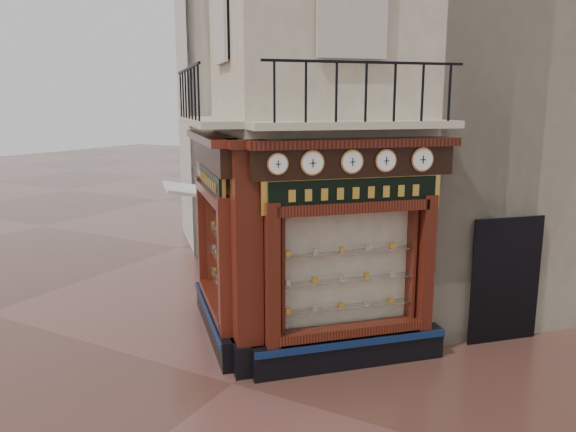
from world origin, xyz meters
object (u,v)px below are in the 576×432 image
Objects in this scene: awning at (190,290)px; clock_c at (352,162)px; clock_d at (386,161)px; corner_pilaster at (247,263)px; signboard_left at (211,181)px; clock_b at (312,163)px; clock_e at (422,160)px; clock_a at (278,164)px; signboard_right at (354,192)px.

clock_c is at bearing -156.85° from awning.
clock_d reaches higher than awning.
signboard_left is (-1.46, 1.01, 1.15)m from corner_pilaster.
awning is (-4.60, 2.51, -3.62)m from clock_b.
clock_c is 0.19× the size of signboard_left.
awning is at bearing 118.62° from clock_d.
clock_e reaches higher than signboard_left.
clock_b reaches higher than clock_c.
clock_e reaches higher than clock_a.
signboard_right is (1.46, 1.01, 1.15)m from corner_pilaster.
corner_pilaster is 2.83m from clock_d.
clock_a is 1.44m from signboard_right.
clock_a is at bearing -180.00° from clock_d.
awning is at bearing 113.15° from clock_c.
clock_d is at bearing 0.00° from clock_a.
clock_d is at bearing -151.38° from awning.
awning is at bearing 96.20° from corner_pilaster.
corner_pilaster is 1.98m from clock_b.
clock_b reaches higher than clock_a.
clock_d is 0.72m from signboard_right.
corner_pilaster is 2.39m from clock_c.
signboard_left is at bearing 108.55° from clock_a.
awning is (-3.61, 2.90, -1.95)m from corner_pilaster.
corner_pilaster reaches higher than clock_c.
clock_d is at bearing -12.66° from signboard_right.
clock_b is 0.94m from signboard_right.
corner_pilaster is 1.75× the size of signboard_right.
signboard_right is (0.87, 1.02, -0.52)m from clock_a.
signboard_right is (5.07, -1.88, 3.10)m from awning.
clock_a is 6.26m from awning.
clock_d is (1.89, 1.28, 1.67)m from corner_pilaster.
corner_pilaster is at bearing 165.48° from clock_c.
clock_b is at bearing -163.62° from awning.
clock_b is at bearing -171.86° from signboard_right.
signboard_right is at bearing 174.55° from clock_e.
clock_a is at bearing -45.89° from corner_pilaster.
clock_a is 0.15× the size of signboard_right.
awning is at bearing 106.38° from clock_b.
clock_b reaches higher than clock_d.
clock_a is (0.59, -0.01, 1.67)m from corner_pilaster.
signboard_left is at bearing 120.73° from clock_b.
signboard_left is 0.89× the size of signboard_right.
corner_pilaster is 10.55× the size of clock_d.
signboard_left is at bearing -176.31° from awning.
clock_a is 0.17× the size of signboard_left.
corner_pilaster is at bearing 169.22° from clock_d.
clock_e is 7.07m from awning.
clock_e is (0.89, 0.89, 0.00)m from clock_c.
clock_d is (0.42, 0.42, 0.00)m from clock_c.
clock_b is 1.93m from clock_e.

